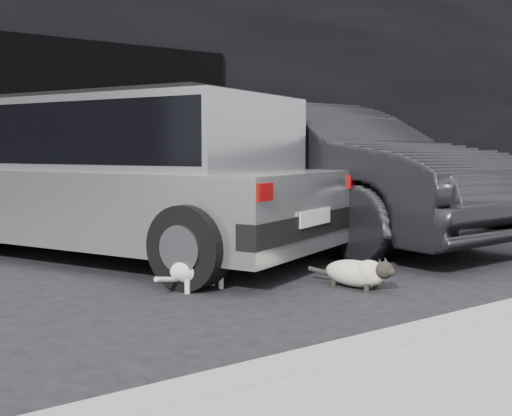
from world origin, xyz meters
TOP-DOWN VIEW (x-y plane):
  - ground at (0.00, 0.00)m, footprint 80.00×80.00m
  - building_facade at (1.00, 6.00)m, footprint 34.00×4.00m
  - garage_opening at (1.00, 3.99)m, footprint 4.00×0.10m
  - silver_hatchback at (0.04, 1.14)m, footprint 3.49×4.74m
  - second_car at (2.36, 0.95)m, footprint 1.93×5.03m
  - cat_siamese at (0.83, -1.30)m, footprint 0.35×0.77m
  - cat_white at (-0.16, -0.60)m, footprint 0.76×0.26m

SIDE VIEW (x-z plane):
  - ground at x=0.00m, z-range 0.00..0.00m
  - cat_siamese at x=0.83m, z-range -0.01..0.26m
  - cat_white at x=-0.16m, z-range -0.01..0.35m
  - second_car at x=2.36m, z-range 0.00..1.63m
  - silver_hatchback at x=0.04m, z-range 0.07..1.67m
  - garage_opening at x=1.00m, z-range 0.00..2.60m
  - building_facade at x=1.00m, z-range 0.00..5.00m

